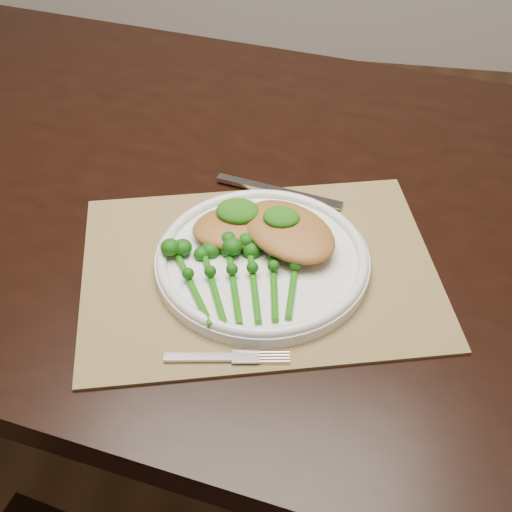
# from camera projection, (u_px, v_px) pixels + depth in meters

# --- Properties ---
(dining_table) EXTENTS (1.73, 1.16, 0.75)m
(dining_table) POSITION_uv_depth(u_px,v_px,m) (235.00, 352.00, 1.30)
(dining_table) COLOR black
(dining_table) RESTS_ON ground
(placemat) EXTENTS (0.53, 0.44, 0.00)m
(placemat) POSITION_uv_depth(u_px,v_px,m) (259.00, 270.00, 0.92)
(placemat) COLOR olive
(placemat) RESTS_ON dining_table
(dinner_plate) EXTENTS (0.28, 0.28, 0.02)m
(dinner_plate) POSITION_uv_depth(u_px,v_px,m) (262.00, 259.00, 0.92)
(dinner_plate) COLOR white
(dinner_plate) RESTS_ON placemat
(knife) EXTENTS (0.19, 0.06, 0.01)m
(knife) POSITION_uv_depth(u_px,v_px,m) (267.00, 188.00, 1.04)
(knife) COLOR silver
(knife) RESTS_ON placemat
(fork) EXTENTS (0.14, 0.04, 0.00)m
(fork) POSITION_uv_depth(u_px,v_px,m) (235.00, 357.00, 0.81)
(fork) COLOR silver
(fork) RESTS_ON placemat
(chicken_fillet_left) EXTENTS (0.15, 0.13, 0.03)m
(chicken_fillet_left) POSITION_uv_depth(u_px,v_px,m) (239.00, 226.00, 0.94)
(chicken_fillet_left) COLOR #AA6F31
(chicken_fillet_left) RESTS_ON dinner_plate
(chicken_fillet_right) EXTENTS (0.17, 0.17, 0.03)m
(chicken_fillet_right) POSITION_uv_depth(u_px,v_px,m) (288.00, 231.00, 0.92)
(chicken_fillet_right) COLOR #AA6F31
(chicken_fillet_right) RESTS_ON dinner_plate
(pesto_dollop_left) EXTENTS (0.06, 0.05, 0.02)m
(pesto_dollop_left) POSITION_uv_depth(u_px,v_px,m) (238.00, 211.00, 0.94)
(pesto_dollop_left) COLOR #164F0B
(pesto_dollop_left) RESTS_ON chicken_fillet_left
(pesto_dollop_right) EXTENTS (0.05, 0.04, 0.02)m
(pesto_dollop_right) POSITION_uv_depth(u_px,v_px,m) (281.00, 217.00, 0.92)
(pesto_dollop_right) COLOR #164F0B
(pesto_dollop_right) RESTS_ON chicken_fillet_right
(broccolini_bundle) EXTENTS (0.18, 0.20, 0.04)m
(broccolini_bundle) POSITION_uv_depth(u_px,v_px,m) (244.00, 284.00, 0.87)
(broccolini_bundle) COLOR #1D690D
(broccolini_bundle) RESTS_ON dinner_plate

